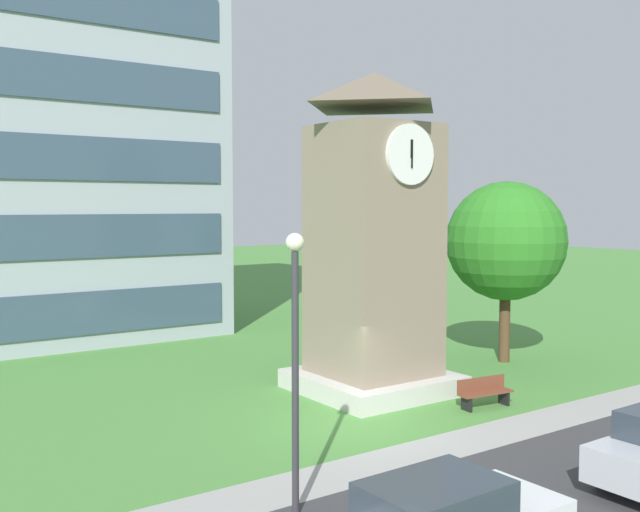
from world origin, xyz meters
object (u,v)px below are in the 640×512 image
at_px(park_bench, 484,392).
at_px(tree_streetside, 506,241).
at_px(clock_tower, 374,251).
at_px(street_lamp, 295,341).

height_order(park_bench, tree_streetside, tree_streetside).
bearing_deg(clock_tower, street_lamp, -137.94).
xyz_separation_m(clock_tower, park_bench, (1.51, -3.44, -4.13)).
xyz_separation_m(clock_tower, tree_streetside, (6.99, 0.53, 0.09)).
xyz_separation_m(clock_tower, street_lamp, (-7.31, -6.59, -1.13)).
bearing_deg(street_lamp, tree_streetside, 26.47).
height_order(clock_tower, tree_streetside, clock_tower).
bearing_deg(tree_streetside, street_lamp, -153.53).
height_order(street_lamp, tree_streetside, tree_streetside).
bearing_deg(park_bench, tree_streetside, 35.88).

